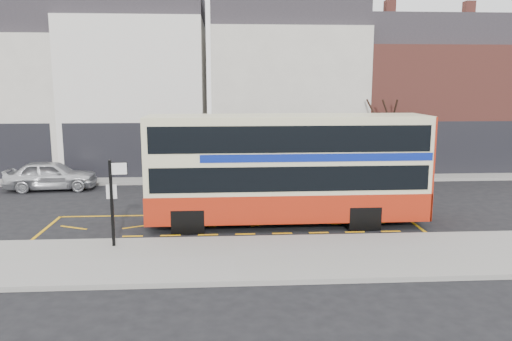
{
  "coord_description": "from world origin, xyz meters",
  "views": [
    {
      "loc": [
        -0.29,
        -16.89,
        5.37
      ],
      "look_at": [
        0.91,
        2.0,
        2.04
      ],
      "focal_mm": 35.0,
      "sensor_mm": 36.0,
      "label": 1
    }
  ],
  "objects": [
    {
      "name": "car_silver",
      "position": [
        -9.09,
        8.58,
        0.76
      ],
      "size": [
        4.58,
        2.14,
        1.52
      ],
      "primitive_type": "imported",
      "rotation": [
        0.0,
        0.0,
        1.65
      ],
      "color": "silver",
      "rests_on": "ground"
    },
    {
      "name": "pavement",
      "position": [
        0.0,
        -2.3,
        0.07
      ],
      "size": [
        40.0,
        4.0,
        0.15
      ],
      "primitive_type": "cube",
      "color": "gray",
      "rests_on": "ground"
    },
    {
      "name": "kerb",
      "position": [
        0.0,
        -0.38,
        0.07
      ],
      "size": [
        40.0,
        0.15,
        0.15
      ],
      "primitive_type": "cube",
      "color": "gray",
      "rests_on": "ground"
    },
    {
      "name": "car_grey",
      "position": [
        -2.03,
        8.99,
        0.63
      ],
      "size": [
        3.97,
        1.83,
        1.26
      ],
      "primitive_type": "imported",
      "rotation": [
        0.0,
        0.0,
        1.44
      ],
      "color": "#3B3C42",
      "rests_on": "ground"
    },
    {
      "name": "street_tree_right",
      "position": [
        8.57,
        10.94,
        3.91
      ],
      "size": [
        2.66,
        2.66,
        5.74
      ],
      "color": "black",
      "rests_on": "ground"
    },
    {
      "name": "terrace_left",
      "position": [
        -5.5,
        14.99,
        5.32
      ],
      "size": [
        8.0,
        8.01,
        11.8
      ],
      "color": "silver",
      "rests_on": "ground"
    },
    {
      "name": "road_markings",
      "position": [
        0.0,
        1.6,
        0.01
      ],
      "size": [
        14.0,
        3.4,
        0.01
      ],
      "primitive_type": null,
      "color": "orange",
      "rests_on": "ground"
    },
    {
      "name": "terrace_right",
      "position": [
        12.5,
        14.99,
        4.57
      ],
      "size": [
        9.0,
        8.01,
        10.3
      ],
      "color": "brown",
      "rests_on": "ground"
    },
    {
      "name": "car_white",
      "position": [
        6.25,
        9.4,
        0.66
      ],
      "size": [
        4.74,
        2.32,
        1.33
      ],
      "primitive_type": "imported",
      "rotation": [
        0.0,
        0.0,
        1.67
      ],
      "color": "silver",
      "rests_on": "ground"
    },
    {
      "name": "ground",
      "position": [
        0.0,
        0.0,
        0.0
      ],
      "size": [
        120.0,
        120.0,
        0.0
      ],
      "primitive_type": "plane",
      "color": "black",
      "rests_on": "ground"
    },
    {
      "name": "far_pavement",
      "position": [
        0.0,
        11.0,
        0.07
      ],
      "size": [
        50.0,
        3.0,
        0.15
      ],
      "primitive_type": "cube",
      "color": "gray",
      "rests_on": "ground"
    },
    {
      "name": "terrace_green_shop",
      "position": [
        3.5,
        14.99,
        5.07
      ],
      "size": [
        9.0,
        8.01,
        11.3
      ],
      "color": "silver",
      "rests_on": "ground"
    },
    {
      "name": "double_decker_bus",
      "position": [
        2.09,
        1.6,
        2.2
      ],
      "size": [
        10.5,
        2.5,
        4.19
      ],
      "rotation": [
        0.0,
        0.0,
        0.01
      ],
      "color": "beige",
      "rests_on": "ground"
    },
    {
      "name": "terrace_far_left",
      "position": [
        -13.5,
        14.99,
        4.82
      ],
      "size": [
        8.0,
        8.01,
        10.8
      ],
      "color": "silver",
      "rests_on": "ground"
    },
    {
      "name": "bus_stop_post",
      "position": [
        -3.86,
        -1.06,
        1.85
      ],
      "size": [
        0.71,
        0.14,
        2.82
      ],
      "rotation": [
        0.0,
        0.0,
        0.1
      ],
      "color": "black",
      "rests_on": "pavement"
    }
  ]
}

